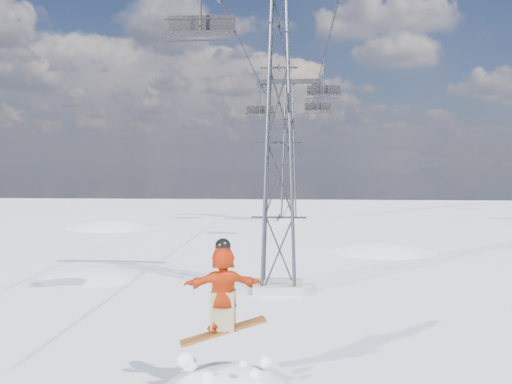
# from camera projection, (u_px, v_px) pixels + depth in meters

# --- Properties ---
(ground) EXTENTS (120.00, 120.00, 0.00)m
(ground) POSITION_uv_depth(u_px,v_px,m) (233.00, 367.00, 13.35)
(ground) COLOR white
(ground) RESTS_ON ground
(lift_tower_near) EXTENTS (5.20, 1.80, 11.43)m
(lift_tower_near) POSITION_uv_depth(u_px,v_px,m) (279.00, 144.00, 20.97)
(lift_tower_near) COLOR #999999
(lift_tower_near) RESTS_ON ground
(lift_tower_far) EXTENTS (5.20, 1.80, 11.43)m
(lift_tower_far) POSITION_uv_depth(u_px,v_px,m) (289.00, 154.00, 45.87)
(lift_tower_far) COLOR #999999
(lift_tower_far) RESTS_ON ground
(haul_cables) EXTENTS (4.46, 51.00, 0.06)m
(haul_cables) POSITION_uv_depth(u_px,v_px,m) (286.00, 55.00, 32.15)
(haul_cables) COLOR black
(haul_cables) RESTS_ON ground
(lift_chair_near) EXTENTS (2.04, 0.59, 2.53)m
(lift_chair_near) POSITION_uv_depth(u_px,v_px,m) (201.00, 27.00, 16.94)
(lift_chair_near) COLOR black
(lift_chair_near) RESTS_ON ground
(lift_chair_mid) EXTENTS (1.92, 0.55, 2.38)m
(lift_chair_mid) POSITION_uv_depth(u_px,v_px,m) (324.00, 91.00, 33.21)
(lift_chair_mid) COLOR black
(lift_chair_mid) RESTS_ON ground
(lift_chair_far) EXTENTS (2.12, 0.61, 2.63)m
(lift_chair_far) POSITION_uv_depth(u_px,v_px,m) (260.00, 111.00, 43.82)
(lift_chair_far) COLOR black
(lift_chair_far) RESTS_ON ground
(lift_chair_extra) EXTENTS (1.95, 0.56, 2.42)m
(lift_chair_extra) POSITION_uv_depth(u_px,v_px,m) (318.00, 107.00, 42.78)
(lift_chair_extra) COLOR black
(lift_chair_extra) RESTS_ON ground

